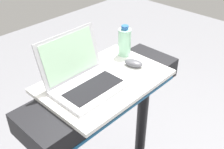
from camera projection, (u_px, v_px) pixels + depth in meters
desk_board at (105, 81)px, 1.34m from camera, size 0.62×0.42×0.02m
laptop at (84, 77)px, 1.26m from camera, size 0.33×0.28×0.23m
computer_mouse at (134, 63)px, 1.43m from camera, size 0.09×0.11×0.03m
water_bottle at (125, 42)px, 1.49m from camera, size 0.07×0.07×0.17m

